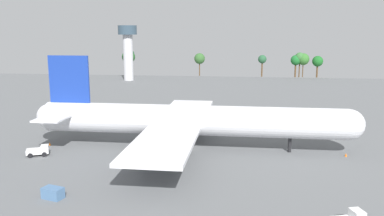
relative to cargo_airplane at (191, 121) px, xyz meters
name	(u,v)px	position (x,y,z in m)	size (l,w,h in m)	color
ground_plane	(192,148)	(0.32, 0.00, -6.15)	(280.83, 280.83, 0.00)	slate
cargo_airplane	(191,121)	(0.00, 0.00, 0.00)	(70.21, 56.03, 19.75)	silver
fuel_truck	(39,150)	(-29.98, -8.92, -5.12)	(4.86, 3.98, 2.02)	white
cargo_container_fore	(53,193)	(-17.19, -28.68, -5.29)	(3.50, 2.63, 1.71)	#4C729E
safety_cone_nose	(346,155)	(31.91, -1.62, -5.81)	(0.48, 0.48, 0.68)	orange
safety_cone_tail	(50,144)	(-31.27, -1.80, -5.76)	(0.55, 0.55, 0.78)	orange
control_tower	(128,46)	(-47.74, 116.89, 11.26)	(9.52, 9.52, 27.85)	silver
tree_line_backdrop	(224,58)	(0.07, 142.54, 3.91)	(112.86, 7.60, 15.02)	#51381E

